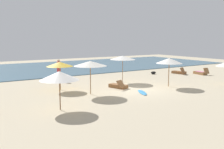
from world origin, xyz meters
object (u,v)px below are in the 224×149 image
Objects in this scene: lounger_1 at (179,72)px; person_3 at (59,70)px; umbrella_5 at (59,76)px; umbrella_0 at (123,58)px; umbrella_4 at (90,64)px; umbrella_2 at (60,64)px; lounger_2 at (201,73)px; surfboard at (142,92)px; dog at (153,73)px; umbrella_3 at (169,61)px; lounger_0 at (119,86)px.

person_3 is (-12.60, 2.76, 0.82)m from lounger_1.
umbrella_5 is 1.22× the size of lounger_1.
umbrella_4 is (-4.69, -2.88, -0.01)m from umbrella_0.
umbrella_2 is 1.23× the size of lounger_2.
umbrella_4 is at bearing 154.44° from surfboard.
dog is (10.06, -1.43, -0.83)m from person_3.
umbrella_2 reaches higher than person_3.
person_3 is 8.77m from surfboard.
umbrella_2 is 1.08× the size of person_3.
umbrella_3 reaches higher than umbrella_2.
umbrella_5 is at bearing -164.68° from lounger_2.
umbrella_4 is (1.18, -2.63, 0.21)m from umbrella_2.
lounger_0 is at bearing -131.24° from umbrella_0.
umbrella_2 is at bearing -109.77° from person_3.
umbrella_2 is 4.76m from lounger_0.
surfboard is at bearing -136.14° from dog.
umbrella_0 is 1.19× the size of person_3.
lounger_1 is 1.02× the size of lounger_2.
umbrella_4 is 1.35× the size of lounger_2.
umbrella_4 is 1.09× the size of umbrella_5.
umbrella_3 is 1.31× the size of lounger_1.
umbrella_5 is at bearing -141.43° from umbrella_4.
umbrella_4 reaches higher than umbrella_5.
umbrella_0 is 1.09× the size of umbrella_5.
umbrella_4 is 1.25× the size of surfboard.
umbrella_3 is at bearing 12.74° from surfboard.
person_3 is at bearing 140.06° from umbrella_0.
umbrella_5 reaches higher than lounger_1.
umbrella_0 is at bearing -157.79° from dog.
umbrella_3 is 8.63m from lounger_2.
dog is (-2.53, 1.33, -0.01)m from lounger_1.
umbrella_2 is at bearing 155.28° from lounger_0.
umbrella_3 reaches higher than umbrella_5.
lounger_1 is at bearing 29.55° from surfboard.
lounger_0 is 2.39m from surfboard.
lounger_2 is at bearing -1.28° from umbrella_2.
lounger_1 is at bearing 17.06° from lounger_0.
lounger_0 is at bearing -172.59° from lounger_2.
umbrella_0 is 4.16m from umbrella_3.
umbrella_3 reaches higher than dog.
lounger_0 is (6.04, 3.32, -1.69)m from umbrella_5.
umbrella_4 reaches higher than umbrella_2.
lounger_2 reaches higher than dog.
lounger_2 is at bearing -35.31° from dog.
surfboard is at bearing -150.45° from lounger_1.
umbrella_5 reaches higher than lounger_2.
umbrella_2 reaches higher than dog.
umbrella_4 is at bearing 38.57° from umbrella_5.
lounger_2 is at bearing 21.67° from umbrella_3.
umbrella_4 is 3.54m from lounger_0.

